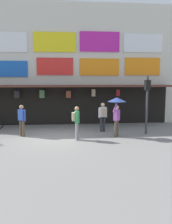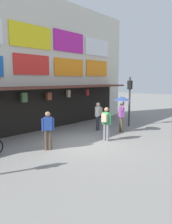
# 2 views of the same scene
# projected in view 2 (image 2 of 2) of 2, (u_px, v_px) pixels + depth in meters

# --- Properties ---
(ground_plane) EXTENTS (80.00, 80.00, 0.00)m
(ground_plane) POSITION_uv_depth(u_px,v_px,m) (85.00, 144.00, 10.49)
(ground_plane) COLOR gray
(shopfront) EXTENTS (18.00, 2.60, 8.00)m
(shopfront) POSITION_uv_depth(u_px,v_px,m) (26.00, 63.00, 12.90)
(shopfront) COLOR beige
(shopfront) RESTS_ON ground
(traffic_light_far) EXTENTS (0.30, 0.34, 3.20)m
(traffic_light_far) POSITION_uv_depth(u_px,v_px,m) (130.00, 94.00, 14.34)
(traffic_light_far) COLOR #38383D
(traffic_light_far) RESTS_ON ground
(pedestrian_in_purple) EXTENTS (0.36, 0.53, 1.68)m
(pedestrian_in_purple) POSITION_uv_depth(u_px,v_px,m) (106.00, 121.00, 10.92)
(pedestrian_in_purple) COLOR gray
(pedestrian_in_purple) RESTS_ON ground
(pedestrian_in_black) EXTENTS (0.51, 0.42, 1.68)m
(pedestrian_in_black) POSITION_uv_depth(u_px,v_px,m) (98.00, 114.00, 13.29)
(pedestrian_in_black) COLOR #2D2D38
(pedestrian_in_black) RESTS_ON ground
(pedestrian_in_red) EXTENTS (0.43, 0.40, 1.68)m
(pedestrian_in_red) POSITION_uv_depth(u_px,v_px,m) (48.00, 128.00, 9.49)
(pedestrian_in_red) COLOR brown
(pedestrian_in_red) RESTS_ON ground
(pedestrian_with_umbrella) EXTENTS (0.96, 0.96, 2.08)m
(pedestrian_with_umbrella) POSITION_uv_depth(u_px,v_px,m) (122.00, 104.00, 12.72)
(pedestrian_with_umbrella) COLOR brown
(pedestrian_with_umbrella) RESTS_ON ground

